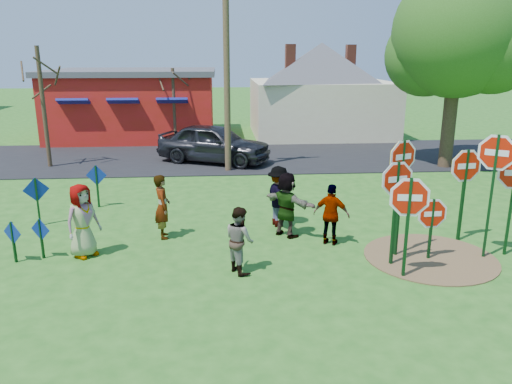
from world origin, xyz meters
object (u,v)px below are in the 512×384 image
(stop_sign_b, at_px, (402,169))
(utility_pole, at_px, (227,64))
(stop_sign_c, at_px, (495,168))
(person_a, at_px, (82,221))
(suv, at_px, (214,143))
(stop_sign_d, at_px, (465,173))
(leafy_tree, at_px, (461,40))
(stop_sign_a, at_px, (409,206))
(person_b, at_px, (162,207))

(stop_sign_b, height_order, utility_pole, utility_pole)
(stop_sign_c, bearing_deg, person_a, -150.60)
(stop_sign_c, bearing_deg, suv, 154.74)
(stop_sign_c, height_order, stop_sign_d, stop_sign_c)
(stop_sign_d, height_order, person_a, stop_sign_d)
(stop_sign_d, relative_size, leafy_tree, 0.32)
(stop_sign_a, relative_size, suv, 0.48)
(person_a, xyz_separation_m, person_b, (1.81, 1.15, -0.04))
(suv, bearing_deg, person_a, -172.03)
(leafy_tree, bearing_deg, suv, 171.01)
(stop_sign_d, height_order, suv, stop_sign_d)
(person_a, bearing_deg, stop_sign_d, -47.40)
(stop_sign_d, xyz_separation_m, leafy_tree, (3.63, 8.56, 3.51))
(stop_sign_a, distance_m, utility_pole, 11.60)
(person_a, xyz_separation_m, leafy_tree, (13.37, 8.91, 4.45))
(stop_sign_b, distance_m, stop_sign_d, 2.28)
(leafy_tree, bearing_deg, person_b, -146.12)
(person_b, bearing_deg, stop_sign_d, -107.34)
(suv, distance_m, leafy_tree, 11.28)
(stop_sign_d, height_order, person_b, stop_sign_d)
(utility_pole, distance_m, leafy_tree, 9.68)
(suv, height_order, leafy_tree, leafy_tree)
(stop_sign_c, relative_size, suv, 0.63)
(stop_sign_c, xyz_separation_m, utility_pole, (-6.08, 9.73, 2.15))
(person_a, distance_m, person_b, 2.14)
(stop_sign_a, bearing_deg, person_b, 162.42)
(stop_sign_c, xyz_separation_m, person_a, (-9.82, 0.84, -1.34))
(stop_sign_a, distance_m, suv, 13.04)
(stop_sign_c, relative_size, person_a, 1.74)
(person_a, height_order, suv, person_a)
(utility_pole, bearing_deg, stop_sign_b, -67.34)
(stop_sign_b, height_order, person_b, stop_sign_b)
(stop_sign_b, bearing_deg, utility_pole, 89.10)
(stop_sign_d, bearing_deg, suv, 114.95)
(stop_sign_b, relative_size, leafy_tree, 0.37)
(person_b, distance_m, suv, 9.47)
(utility_pole, bearing_deg, suv, 110.03)
(stop_sign_c, height_order, leafy_tree, leafy_tree)
(stop_sign_a, xyz_separation_m, stop_sign_c, (2.37, 0.91, 0.59))
(stop_sign_a, xyz_separation_m, suv, (-4.31, 12.28, -0.76))
(suv, relative_size, utility_pole, 0.61)
(person_b, bearing_deg, person_a, 110.68)
(stop_sign_c, bearing_deg, stop_sign_d, 127.83)
(person_b, bearing_deg, utility_pole, -25.58)
(person_b, distance_m, leafy_tree, 14.63)
(person_a, xyz_separation_m, suv, (3.14, 10.53, -0.01))
(person_a, height_order, leafy_tree, leafy_tree)
(stop_sign_a, xyz_separation_m, stop_sign_d, (2.29, 2.11, 0.19))
(stop_sign_b, xyz_separation_m, person_b, (-5.87, 1.71, -1.35))
(stop_sign_a, height_order, utility_pole, utility_pole)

